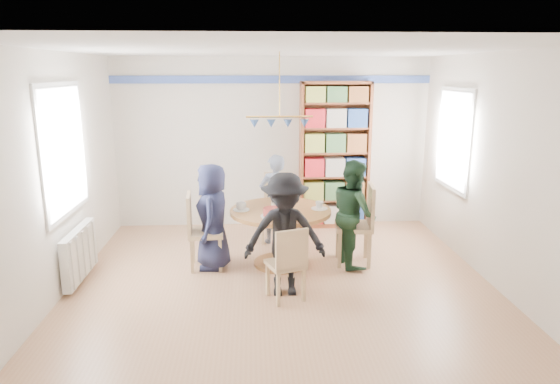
{
  "coord_description": "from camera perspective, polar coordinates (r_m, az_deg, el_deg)",
  "views": [
    {
      "loc": [
        -0.34,
        -5.47,
        2.48
      ],
      "look_at": [
        0.0,
        0.4,
        1.05
      ],
      "focal_mm": 32.0,
      "sensor_mm": 36.0,
      "label": 1
    }
  ],
  "objects": [
    {
      "name": "person_far",
      "position": [
        7.28,
        -0.58,
        -0.81
      ],
      "size": [
        0.55,
        0.45,
        1.32
      ],
      "primitive_type": "imported",
      "rotation": [
        0.0,
        0.0,
        3.45
      ],
      "color": "gray",
      "rests_on": "ground"
    },
    {
      "name": "bookshelf",
      "position": [
        8.03,
        6.22,
        4.03
      ],
      "size": [
        1.11,
        0.33,
        2.33
      ],
      "color": "brown",
      "rests_on": "ground"
    },
    {
      "name": "ground",
      "position": [
        6.02,
        0.23,
        -10.68
      ],
      "size": [
        5.0,
        5.0,
        0.0
      ],
      "primitive_type": "plane",
      "color": "tan"
    },
    {
      "name": "chair_right",
      "position": [
        6.59,
        9.21,
        -3.26
      ],
      "size": [
        0.51,
        0.51,
        1.06
      ],
      "color": "#CFB27F",
      "rests_on": "ground"
    },
    {
      "name": "radiator",
      "position": [
        6.49,
        -21.92,
        -6.52
      ],
      "size": [
        0.12,
        1.0,
        0.6
      ],
      "color": "silver",
      "rests_on": "ground"
    },
    {
      "name": "chair_near",
      "position": [
        5.48,
        0.93,
        -7.88
      ],
      "size": [
        0.48,
        0.48,
        0.85
      ],
      "color": "#CFB27F",
      "rests_on": "ground"
    },
    {
      "name": "chair_far",
      "position": [
        7.43,
        -0.26,
        -1.32
      ],
      "size": [
        0.52,
        0.52,
        1.01
      ],
      "color": "#CFB27F",
      "rests_on": "ground"
    },
    {
      "name": "tableware",
      "position": [
        6.41,
        -0.19,
        -1.34
      ],
      "size": [
        1.22,
        1.22,
        0.32
      ],
      "color": "white",
      "rests_on": "dining_table"
    },
    {
      "name": "chair_left",
      "position": [
        6.44,
        -9.26,
        -4.05
      ],
      "size": [
        0.46,
        0.46,
        0.98
      ],
      "color": "#CFB27F",
      "rests_on": "ground"
    },
    {
      "name": "dining_table",
      "position": [
        6.46,
        0.05,
        -3.65
      ],
      "size": [
        1.3,
        1.3,
        0.75
      ],
      "color": "olive",
      "rests_on": "ground"
    },
    {
      "name": "person_near",
      "position": [
        5.57,
        0.56,
        -4.91
      ],
      "size": [
        0.91,
        0.53,
        1.41
      ],
      "primitive_type": "imported",
      "rotation": [
        0.0,
        0.0,
        0.0
      ],
      "color": "black",
      "rests_on": "ground"
    },
    {
      "name": "room_shell",
      "position": [
        6.39,
        -2.59,
        6.18
      ],
      "size": [
        5.0,
        5.0,
        5.0
      ],
      "color": "white",
      "rests_on": "ground"
    },
    {
      "name": "person_right",
      "position": [
        6.5,
        8.43,
        -2.41
      ],
      "size": [
        0.62,
        0.75,
        1.39
      ],
      "primitive_type": "imported",
      "rotation": [
        0.0,
        0.0,
        1.73
      ],
      "color": "black",
      "rests_on": "ground"
    },
    {
      "name": "person_left",
      "position": [
        6.39,
        -7.71,
        -2.8
      ],
      "size": [
        0.46,
        0.68,
        1.36
      ],
      "primitive_type": "imported",
      "rotation": [
        0.0,
        0.0,
        -1.61
      ],
      "color": "#181B35",
      "rests_on": "ground"
    }
  ]
}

